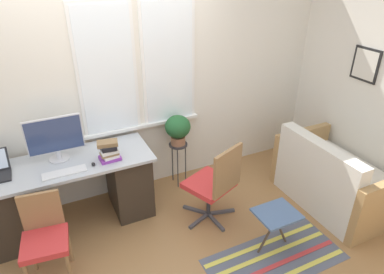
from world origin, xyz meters
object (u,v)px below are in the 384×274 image
mouse (93,164)px  desk_chair_wooden (45,237)px  book_stack (109,151)px  office_chair_swivel (215,183)px  plant_stand (178,149)px  keyboard (65,173)px  potted_plant (178,128)px  monitor (55,138)px  folding_stool (277,216)px  couch_loveseat (333,181)px

mouse → desk_chair_wooden: (-0.55, -0.45, -0.33)m
book_stack → office_chair_swivel: book_stack is taller
mouse → plant_stand: size_ratio=0.10×
keyboard → plant_stand: bearing=16.1°
desk_chair_wooden → potted_plant: (1.63, 0.82, 0.33)m
mouse → potted_plant: bearing=18.8°
monitor → desk_chair_wooden: 0.95m
monitor → desk_chair_wooden: (-0.27, -0.72, -0.57)m
monitor → office_chair_swivel: 1.68m
office_chair_swivel → folding_stool: bearing=95.0°
book_stack → plant_stand: size_ratio=0.39×
plant_stand → folding_stool: 1.49m
desk_chair_wooden → office_chair_swivel: size_ratio=0.87×
plant_stand → potted_plant: potted_plant is taller
keyboard → mouse: 0.28m
book_stack → couch_loveseat: 2.56m
desk_chair_wooden → potted_plant: 1.85m
keyboard → office_chair_swivel: office_chair_swivel is taller
potted_plant → plant_stand: bearing=180.0°
book_stack → couch_loveseat: (2.36, -0.80, -0.58)m
monitor → book_stack: size_ratio=2.42×
keyboard → potted_plant: potted_plant is taller
folding_stool → mouse: bearing=144.1°
plant_stand → keyboard: bearing=-163.9°
monitor → desk_chair_wooden: bearing=-110.4°
monitor → couch_loveseat: (2.82, -1.03, -0.72)m
keyboard → folding_stool: keyboard is taller
book_stack → office_chair_swivel: (0.97, -0.46, -0.39)m
mouse → couch_loveseat: bearing=-16.8°
desk_chair_wooden → plant_stand: bearing=33.8°
desk_chair_wooden → plant_stand: size_ratio=1.43×
plant_stand → couch_loveseat: bearing=-37.8°
book_stack → folding_stool: 1.77m
office_chair_swivel → couch_loveseat: 1.44m
plant_stand → office_chair_swivel: bearing=-84.8°
keyboard → plant_stand: keyboard is taller
couch_loveseat → office_chair_swivel: bearing=76.3°
desk_chair_wooden → couch_loveseat: (3.09, -0.32, -0.16)m
office_chair_swivel → folding_stool: (0.33, -0.64, -0.08)m
desk_chair_wooden → folding_stool: size_ratio=1.83×
couch_loveseat → plant_stand: couch_loveseat is taller
office_chair_swivel → potted_plant: bearing=-106.9°
monitor → book_stack: (0.46, -0.23, -0.14)m
mouse → folding_stool: mouse is taller
keyboard → potted_plant: size_ratio=1.09×
desk_chair_wooden → potted_plant: bearing=33.8°
couch_loveseat → potted_plant: bearing=52.2°
book_stack → monitor: bearing=153.5°
desk_chair_wooden → potted_plant: potted_plant is taller
monitor → plant_stand: size_ratio=0.94×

